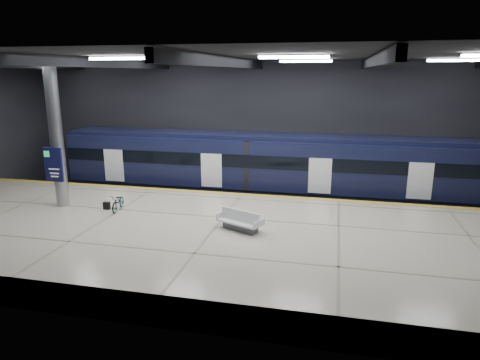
% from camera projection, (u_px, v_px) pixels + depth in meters
% --- Properties ---
extents(ground, '(30.00, 30.00, 0.00)m').
position_uv_depth(ground, '(229.00, 232.00, 20.16)').
color(ground, black).
rests_on(ground, ground).
extents(room_shell, '(30.10, 16.10, 8.05)m').
position_uv_depth(room_shell, '(228.00, 110.00, 18.77)').
color(room_shell, black).
rests_on(room_shell, ground).
extents(platform, '(30.00, 11.00, 1.10)m').
position_uv_depth(platform, '(214.00, 241.00, 17.66)').
color(platform, beige).
rests_on(platform, ground).
extents(safety_strip, '(30.00, 0.40, 0.01)m').
position_uv_depth(safety_strip, '(242.00, 194.00, 22.49)').
color(safety_strip, gold).
rests_on(safety_strip, platform).
extents(rails, '(30.00, 1.52, 0.16)m').
position_uv_depth(rails, '(252.00, 198.00, 25.34)').
color(rails, gray).
rests_on(rails, ground).
extents(train, '(29.40, 2.84, 3.79)m').
position_uv_depth(train, '(299.00, 168.00, 24.27)').
color(train, black).
rests_on(train, ground).
extents(bench, '(2.05, 1.49, 0.84)m').
position_uv_depth(bench, '(240.00, 223.00, 17.34)').
color(bench, '#595B60').
rests_on(bench, platform).
extents(bicycle, '(0.77, 1.56, 0.78)m').
position_uv_depth(bicycle, '(118.00, 202.00, 19.83)').
color(bicycle, '#99999E').
rests_on(bicycle, platform).
extents(pannier_bag, '(0.30, 0.18, 0.35)m').
position_uv_depth(pannier_bag, '(107.00, 206.00, 20.01)').
color(pannier_bag, black).
rests_on(pannier_bag, platform).
extents(info_column, '(0.90, 0.78, 6.90)m').
position_uv_depth(info_column, '(56.00, 136.00, 19.81)').
color(info_column, '#9EA0A5').
rests_on(info_column, platform).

